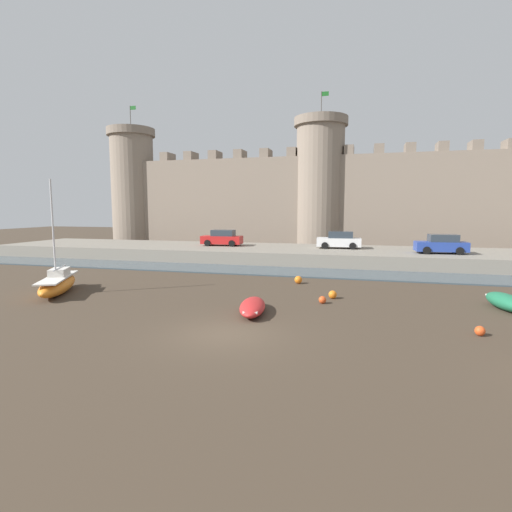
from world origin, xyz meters
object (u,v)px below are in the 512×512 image
at_px(sailboat_near_channel_right, 58,283).
at_px(car_quay_centre_west, 339,240).
at_px(rowboat_near_channel_left, 506,302).
at_px(mooring_buoy_near_channel, 298,280).
at_px(mooring_buoy_near_shore, 480,331).
at_px(car_quay_west, 222,238).
at_px(mooring_buoy_mid_mud, 333,295).
at_px(mooring_buoy_off_centre, 322,300).
at_px(car_quay_centre_east, 441,244).
at_px(rowboat_midflat_centre, 253,306).

xyz_separation_m(sailboat_near_channel_right, car_quay_centre_west, (15.09, 19.33, 1.39)).
distance_m(sailboat_near_channel_right, rowboat_near_channel_left, 24.28).
bearing_deg(mooring_buoy_near_channel, sailboat_near_channel_right, -152.91).
height_order(mooring_buoy_near_shore, car_quay_west, car_quay_west).
xyz_separation_m(mooring_buoy_mid_mud, mooring_buoy_near_shore, (6.07, -5.12, -0.03)).
xyz_separation_m(mooring_buoy_off_centre, car_quay_centre_west, (-0.19, 17.86, 1.78)).
height_order(rowboat_near_channel_left, mooring_buoy_off_centre, rowboat_near_channel_left).
bearing_deg(car_quay_centre_west, sailboat_near_channel_right, -127.98).
bearing_deg(sailboat_near_channel_right, car_quay_centre_west, 52.02).
bearing_deg(mooring_buoy_mid_mud, car_quay_centre_west, 92.17).
bearing_deg(car_quay_centre_east, mooring_buoy_off_centre, -118.27).
bearing_deg(mooring_buoy_near_shore, car_quay_centre_east, 84.46).
height_order(mooring_buoy_off_centre, car_quay_centre_west, car_quay_centre_west).
xyz_separation_m(rowboat_midflat_centre, car_quay_centre_east, (11.41, 18.43, 1.65)).
relative_size(mooring_buoy_near_channel, car_quay_centre_east, 0.12).
height_order(rowboat_near_channel_left, car_quay_centre_east, car_quay_centre_east).
bearing_deg(mooring_buoy_near_channel, mooring_buoy_near_shore, -46.52).
height_order(sailboat_near_channel_right, car_quay_centre_west, sailboat_near_channel_right).
bearing_deg(rowboat_near_channel_left, mooring_buoy_near_channel, 158.91).
xyz_separation_m(mooring_buoy_off_centre, car_quay_centre_east, (8.38, 15.58, 1.78)).
bearing_deg(mooring_buoy_near_shore, rowboat_near_channel_left, 64.00).
bearing_deg(car_quay_centre_east, rowboat_midflat_centre, -121.76).
bearing_deg(car_quay_centre_east, car_quay_centre_west, 165.10).
xyz_separation_m(rowboat_near_channel_left, mooring_buoy_mid_mud, (-8.43, 0.27, -0.18)).
bearing_deg(mooring_buoy_mid_mud, mooring_buoy_near_shore, -40.14).
xyz_separation_m(mooring_buoy_near_shore, car_quay_centre_east, (1.88, 19.38, 1.78)).
bearing_deg(car_quay_centre_west, mooring_buoy_near_channel, -98.65).
distance_m(mooring_buoy_off_centre, car_quay_centre_west, 17.95).
bearing_deg(car_quay_west, car_quay_centre_east, -5.78).
relative_size(mooring_buoy_near_shore, car_quay_centre_west, 0.09).
bearing_deg(car_quay_west, mooring_buoy_near_channel, -51.59).
relative_size(sailboat_near_channel_right, mooring_buoy_off_centre, 16.85).
xyz_separation_m(rowboat_near_channel_left, car_quay_west, (-20.77, 16.59, 1.57)).
height_order(mooring_buoy_mid_mud, mooring_buoy_near_channel, mooring_buoy_near_channel).
bearing_deg(mooring_buoy_near_shore, rowboat_midflat_centre, 174.29).
relative_size(sailboat_near_channel_right, car_quay_centre_east, 1.58).
bearing_deg(mooring_buoy_near_shore, car_quay_centre_west, 107.17).
bearing_deg(car_quay_west, mooring_buoy_off_centre, -55.97).
bearing_deg(mooring_buoy_mid_mud, sailboat_near_channel_right, -169.97).
relative_size(mooring_buoy_mid_mud, car_quay_west, 0.11).
distance_m(mooring_buoy_near_channel, car_quay_west, 15.87).
distance_m(rowboat_near_channel_left, mooring_buoy_mid_mud, 8.44).
distance_m(car_quay_west, car_quay_centre_west, 11.72).
bearing_deg(rowboat_near_channel_left, car_quay_centre_west, 118.30).
bearing_deg(sailboat_near_channel_right, mooring_buoy_mid_mud, 10.03).
relative_size(rowboat_near_channel_left, mooring_buoy_off_centre, 8.27).
bearing_deg(mooring_buoy_off_centre, mooring_buoy_mid_mud, 71.77).
relative_size(rowboat_midflat_centre, mooring_buoy_mid_mud, 7.97).
height_order(mooring_buoy_near_channel, car_quay_west, car_quay_west).
xyz_separation_m(mooring_buoy_near_channel, car_quay_centre_east, (10.49, 10.31, 1.72)).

